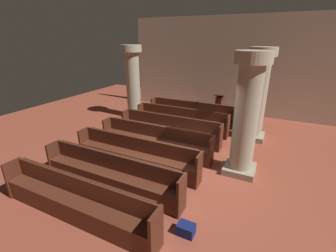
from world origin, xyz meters
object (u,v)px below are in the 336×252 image
pillar_aisle_side (258,94)px  pillar_far_side (133,81)px  pew_row_1 (181,119)px  pillar_aisle_rear (246,114)px  pew_row_5 (110,172)px  pew_row_6 (75,199)px  hymn_book (198,102)px  pew_row_2 (169,127)px  pew_row_4 (135,153)px  pew_row_0 (191,111)px  kneeler_box_navy (186,229)px  lectern (219,107)px  pew_row_3 (154,139)px

pillar_aisle_side → pillar_far_side: (-5.39, 0.23, 0.00)m
pew_row_1 → pillar_aisle_rear: (2.72, -2.21, 1.21)m
pillar_far_side → pillar_aisle_rear: size_ratio=1.00×
pew_row_5 → pew_row_6: bearing=-90.0°
pew_row_6 → pillar_aisle_rear: bearing=50.6°
hymn_book → pew_row_2: bearing=-95.5°
pew_row_4 → hymn_book: bearing=87.1°
pew_row_1 → pew_row_6: 5.52m
pew_row_4 → hymn_book: (0.23, 4.60, 0.42)m
pew_row_6 → pillar_aisle_side: (2.72, 5.90, 1.21)m
pillar_far_side → pew_row_0: bearing=10.4°
pew_row_6 → hymn_book: (0.23, 6.81, 0.42)m
pillar_aisle_rear → kneeler_box_navy: (-0.53, -2.71, -1.58)m
pillar_far_side → hymn_book: pillar_far_side is taller
pew_row_0 → pillar_far_side: (-2.67, -0.49, 1.21)m
pew_row_1 → pew_row_5: same height
pew_row_0 → pew_row_6: 6.62m
pillar_aisle_rear → kneeler_box_navy: size_ratio=9.87×
hymn_book → kneeler_box_navy: hymn_book is taller
pew_row_2 → hymn_book: bearing=84.5°
pillar_aisle_side → lectern: size_ratio=3.00×
pillar_aisle_rear → pew_row_6: bearing=-129.4°
pew_row_0 → pew_row_2: (0.00, -2.21, 0.00)m
pew_row_5 → lectern: (0.92, 6.78, -0.03)m
pew_row_4 → lectern: (0.92, 5.68, -0.03)m
pew_row_3 → pillar_far_side: (-2.67, 2.82, 1.21)m
pew_row_4 → pew_row_6: 2.21m
pew_row_0 → lectern: 1.56m
pew_row_1 → pillar_aisle_side: 3.00m
pillar_far_side → lectern: bearing=26.0°
pew_row_1 → pew_row_2: 1.10m
pew_row_2 → hymn_book: (0.23, 2.40, 0.42)m
pew_row_3 → lectern: (0.92, 4.57, -0.03)m
pew_row_2 → lectern: bearing=75.1°
pew_row_1 → kneeler_box_navy: 5.40m
pillar_aisle_side → hymn_book: 2.76m
pew_row_1 → kneeler_box_navy: size_ratio=11.63×
pillar_aisle_rear → lectern: (-1.80, 4.57, -1.24)m
pillar_far_side → pew_row_6: bearing=-66.5°
pew_row_4 → pillar_far_side: size_ratio=1.18×
pew_row_0 → pew_row_5: size_ratio=1.00×
pew_row_5 → kneeler_box_navy: size_ratio=11.63×
pew_row_1 → kneeler_box_navy: pew_row_1 is taller
pillar_aisle_side → pew_row_4: bearing=-126.3°
pew_row_2 → pew_row_3: bearing=-90.0°
pew_row_0 → pew_row_5: bearing=-90.0°
pew_row_2 → pillar_aisle_rear: (2.72, -1.11, 1.21)m
pillar_aisle_rear → kneeler_box_navy: bearing=-101.0°
pew_row_4 → pew_row_6: bearing=-90.0°
pillar_aisle_rear → pillar_far_side: bearing=152.3°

